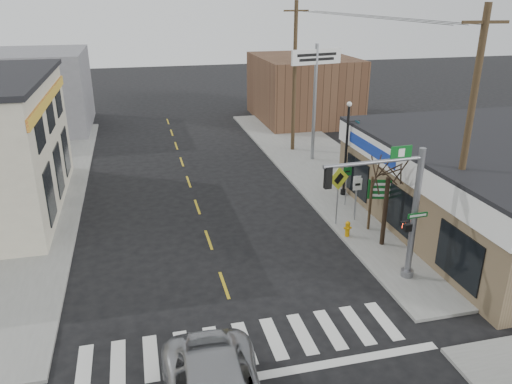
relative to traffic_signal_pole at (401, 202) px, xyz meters
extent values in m
plane|color=black|center=(-6.55, -2.74, -3.40)|extent=(140.00, 140.00, 0.00)
cube|color=slate|center=(2.45, 10.26, -3.33)|extent=(6.00, 38.00, 0.13)
cube|color=slate|center=(-15.55, 10.26, -3.33)|extent=(6.00, 38.00, 0.13)
cube|color=gold|center=(-6.55, 5.26, -3.39)|extent=(0.12, 56.00, 0.01)
cube|color=silver|center=(-6.55, -2.34, -3.39)|extent=(11.00, 2.20, 0.01)
cube|color=brown|center=(5.45, 27.26, -0.60)|extent=(8.00, 10.00, 5.60)
cube|color=slate|center=(-17.55, 29.26, -0.20)|extent=(9.00, 10.00, 6.40)
cylinder|color=slate|center=(0.65, 0.00, -0.61)|extent=(0.25, 0.25, 5.31)
cylinder|color=slate|center=(-1.30, 0.00, 1.69)|extent=(3.90, 0.14, 0.14)
cube|color=black|center=(-3.05, 0.00, 1.30)|extent=(0.25, 0.19, 0.80)
cube|color=#0B5019|center=(0.65, -0.22, -0.52)|extent=(0.84, 0.04, 0.19)
cube|color=#0B5019|center=(-0.24, 0.00, 1.96)|extent=(0.84, 0.05, 0.49)
cube|color=black|center=(0.40, -0.05, -1.10)|extent=(0.28, 0.23, 0.28)
cube|color=#453420|center=(1.03, 4.32, -1.93)|extent=(0.10, 0.10, 2.67)
cube|color=#453420|center=(2.27, 4.32, -1.93)|extent=(0.10, 0.10, 2.67)
cube|color=#13512E|center=(1.65, 4.26, -1.26)|extent=(1.53, 0.05, 0.95)
cylinder|color=#C38608|center=(-0.25, 3.86, -2.97)|extent=(0.21, 0.21, 0.60)
sphere|color=#C38608|center=(-0.25, 3.86, -2.63)|extent=(0.24, 0.24, 0.24)
cylinder|color=gray|center=(-0.25, 5.24, -1.91)|extent=(0.06, 0.06, 2.70)
cube|color=gold|center=(-0.25, 5.21, -0.89)|extent=(1.15, 0.03, 1.15)
cylinder|color=black|center=(1.65, 8.78, -0.73)|extent=(0.14, 0.14, 5.07)
sphere|color=silver|center=(1.65, 8.78, 1.85)|extent=(0.27, 0.27, 0.27)
cube|color=#12454F|center=(2.19, 8.78, 0.24)|extent=(0.02, 0.54, 1.36)
cylinder|color=gray|center=(2.18, 15.39, 0.55)|extent=(0.22, 0.22, 7.63)
cube|color=silver|center=(2.18, 15.39, 3.55)|extent=(3.59, 0.18, 0.95)
cylinder|color=black|center=(0.95, 2.75, -1.67)|extent=(0.20, 0.20, 3.19)
ellipsoid|color=#163215|center=(3.01, 0.37, -2.83)|extent=(1.15, 1.15, 0.86)
ellipsoid|color=black|center=(3.63, 3.75, -2.83)|extent=(1.16, 1.16, 0.87)
cylinder|color=#4D3C24|center=(2.95, 0.70, 1.86)|extent=(0.27, 0.27, 10.24)
cube|color=#4D3C24|center=(2.95, 0.70, 6.31)|extent=(1.78, 0.11, 0.11)
cylinder|color=#41341B|center=(1.57, 17.92, 1.82)|extent=(0.27, 0.27, 10.17)
cube|color=#41341B|center=(1.57, 17.92, 6.24)|extent=(1.77, 0.11, 0.11)
camera|label=1|loc=(-9.36, -15.38, 7.19)|focal=35.00mm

